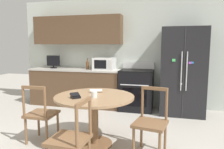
{
  "coord_description": "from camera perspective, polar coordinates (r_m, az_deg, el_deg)",
  "views": [
    {
      "loc": [
        1.1,
        -2.64,
        1.48
      ],
      "look_at": [
        0.12,
        1.15,
        0.95
      ],
      "focal_mm": 35.0,
      "sensor_mm": 36.0,
      "label": 1
    }
  ],
  "objects": [
    {
      "name": "dining_chair_right",
      "position": [
        3.07,
        10.09,
        -12.33
      ],
      "size": [
        0.49,
        0.49,
        0.9
      ],
      "rotation": [
        0.0,
        0.0,
        2.96
      ],
      "color": "brown",
      "rests_on": "ground_plane"
    },
    {
      "name": "folded_napkin",
      "position": [
        3.42,
        -4.21,
        -4.27
      ],
      "size": [
        0.19,
        0.09,
        0.05
      ],
      "color": "silver",
      "rests_on": "dining_table"
    },
    {
      "name": "dining_chair_left",
      "position": [
        3.54,
        -18.11,
        -9.86
      ],
      "size": [
        0.43,
        0.43,
        0.9
      ],
      "rotation": [
        0.0,
        0.0,
        6.31
      ],
      "color": "brown",
      "rests_on": "ground_plane"
    },
    {
      "name": "dining_chair_near",
      "position": [
        2.58,
        -10.64,
        -16.38
      ],
      "size": [
        0.44,
        0.44,
        0.9
      ],
      "rotation": [
        0.0,
        0.0,
        1.53
      ],
      "color": "brown",
      "rests_on": "ground_plane"
    },
    {
      "name": "counter_bottle",
      "position": [
        5.33,
        -6.41,
        2.47
      ],
      "size": [
        0.08,
        0.08,
        0.26
      ],
      "color": "brown",
      "rests_on": "kitchen_counter"
    },
    {
      "name": "countertop_tv",
      "position": [
        5.71,
        -15.06,
        3.33
      ],
      "size": [
        0.34,
        0.16,
        0.32
      ],
      "color": "black",
      "rests_on": "kitchen_counter"
    },
    {
      "name": "candle_glass",
      "position": [
        3.11,
        -4.66,
        -5.34
      ],
      "size": [
        0.08,
        0.08,
        0.08
      ],
      "color": "silver",
      "rests_on": "dining_table"
    },
    {
      "name": "microwave",
      "position": [
        5.17,
        -2.0,
        2.83
      ],
      "size": [
        0.49,
        0.38,
        0.28
      ],
      "color": "white",
      "rests_on": "kitchen_counter"
    },
    {
      "name": "oven_range",
      "position": [
        5.06,
        6.41,
        -3.89
      ],
      "size": [
        0.74,
        0.68,
        1.08
      ],
      "color": "black",
      "rests_on": "ground_plane"
    },
    {
      "name": "refrigerator",
      "position": [
        4.9,
        17.98,
        0.79
      ],
      "size": [
        0.91,
        0.76,
        1.84
      ],
      "color": "black",
      "rests_on": "ground_plane"
    },
    {
      "name": "wallet",
      "position": [
        3.11,
        -9.56,
        -5.57
      ],
      "size": [
        0.17,
        0.17,
        0.07
      ],
      "color": "black",
      "rests_on": "dining_table"
    },
    {
      "name": "back_wall",
      "position": [
        5.42,
        -0.53,
        7.38
      ],
      "size": [
        5.2,
        0.44,
        2.6
      ],
      "color": "silver",
      "rests_on": "ground_plane"
    },
    {
      "name": "dining_table",
      "position": [
        3.25,
        -4.59,
        -8.14
      ],
      "size": [
        1.17,
        1.17,
        0.74
      ],
      "color": "#997551",
      "rests_on": "ground_plane"
    },
    {
      "name": "kitchen_counter",
      "position": [
        5.49,
        -9.3,
        -3.2
      ],
      "size": [
        2.25,
        0.64,
        0.9
      ],
      "color": "brown",
      "rests_on": "ground_plane"
    }
  ]
}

